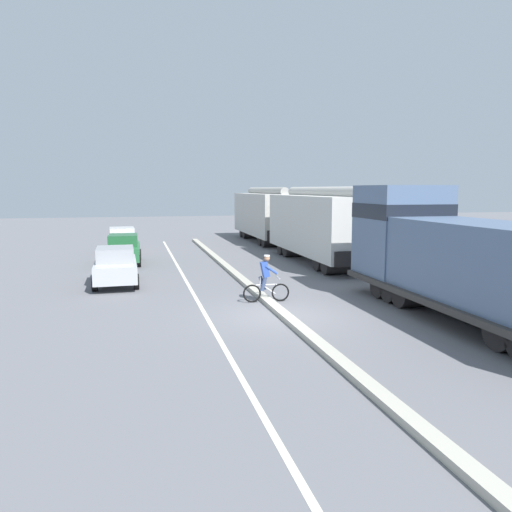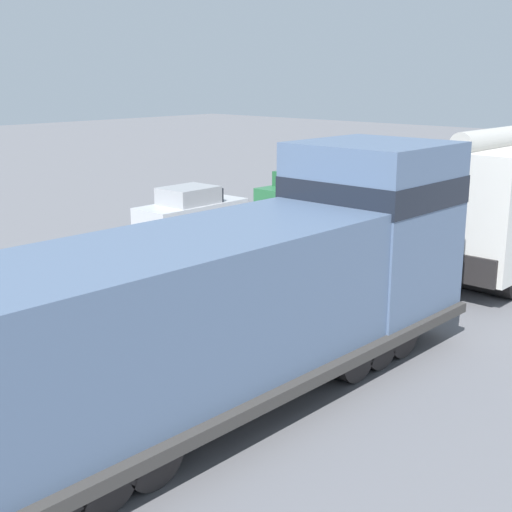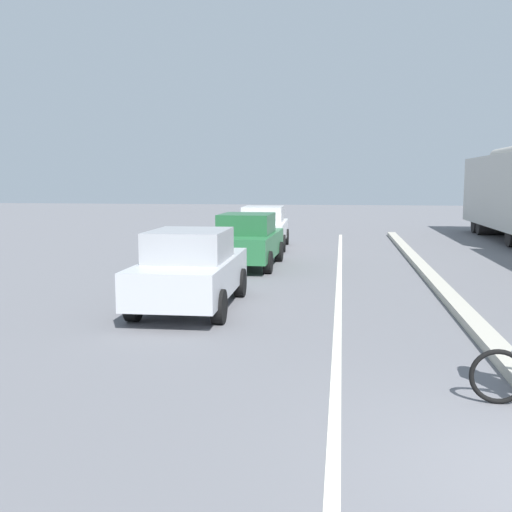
% 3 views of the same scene
% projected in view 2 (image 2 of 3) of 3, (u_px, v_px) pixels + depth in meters
% --- Properties ---
extents(ground_plane, '(120.00, 120.00, 0.00)m').
position_uv_depth(ground_plane, '(138.00, 306.00, 17.48)').
color(ground_plane, slate).
extents(median_curb, '(0.36, 36.00, 0.16)m').
position_uv_depth(median_curb, '(295.00, 258.00, 21.72)').
color(median_curb, '#B2AD9E').
rests_on(median_curb, ground).
extents(lane_stripe, '(0.14, 36.00, 0.01)m').
position_uv_depth(lane_stripe, '(238.00, 247.00, 23.32)').
color(lane_stripe, silver).
rests_on(lane_stripe, ground).
extents(locomotive, '(3.10, 11.61, 4.20)m').
position_uv_depth(locomotive, '(255.00, 295.00, 12.41)').
color(locomotive, slate).
rests_on(locomotive, ground).
extents(parked_car_silver, '(1.90, 4.23, 1.62)m').
position_uv_depth(parked_car_silver, '(191.00, 209.00, 25.56)').
color(parked_car_silver, '#B7BABF').
rests_on(parked_car_silver, ground).
extents(parked_car_green, '(1.89, 4.23, 1.62)m').
position_uv_depth(parked_car_green, '(303.00, 190.00, 29.72)').
color(parked_car_green, '#286B3D').
rests_on(parked_car_green, ground).
extents(parked_car_white, '(1.97, 4.27, 1.62)m').
position_uv_depth(parked_car_white, '(368.00, 177.00, 33.47)').
color(parked_car_white, silver).
rests_on(parked_car_white, ground).
extents(cyclist, '(1.71, 0.48, 1.71)m').
position_uv_depth(cyclist, '(196.00, 259.00, 18.67)').
color(cyclist, black).
rests_on(cyclist, ground).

